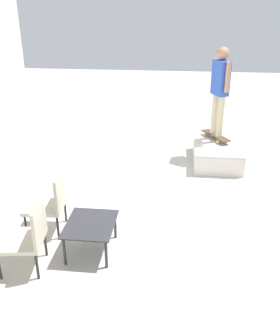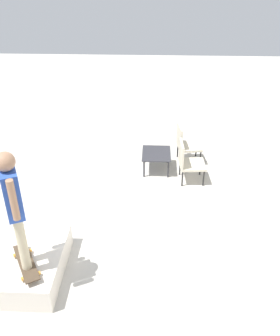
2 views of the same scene
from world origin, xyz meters
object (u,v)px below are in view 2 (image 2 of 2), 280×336
(skateboard_on_ramp, at_px, (26,262))
(coffee_table, at_px, (156,155))
(patio_chair_left, at_px, (185,143))
(skate_ramp_box, at_px, (32,263))
(patio_chair_right, at_px, (188,161))
(person_skater, at_px, (14,202))

(skateboard_on_ramp, height_order, coffee_table, skateboard_on_ramp)
(coffee_table, distance_m, patio_chair_left, 0.77)
(skate_ramp_box, xyz_separation_m, patio_chair_right, (-2.74, 2.48, 0.28))
(skate_ramp_box, bearing_deg, patio_chair_right, 137.81)
(skateboard_on_ramp, bearing_deg, coffee_table, 121.97)
(skateboard_on_ramp, xyz_separation_m, coffee_table, (-3.41, 1.81, -0.11))
(skateboard_on_ramp, relative_size, patio_chair_left, 0.90)
(skate_ramp_box, relative_size, skateboard_on_ramp, 1.81)
(skate_ramp_box, height_order, patio_chair_left, patio_chair_left)
(coffee_table, xyz_separation_m, patio_chair_left, (-0.40, 0.65, 0.11))
(skate_ramp_box, height_order, skateboard_on_ramp, skateboard_on_ramp)
(person_skater, xyz_separation_m, coffee_table, (-3.41, 1.81, -1.14))
(coffee_table, distance_m, patio_chair_right, 0.78)
(coffee_table, xyz_separation_m, patio_chair_right, (0.42, 0.65, 0.11))
(person_skater, relative_size, patio_chair_right, 1.96)
(skateboard_on_ramp, xyz_separation_m, patio_chair_left, (-3.82, 2.46, 0.00))
(skate_ramp_box, bearing_deg, person_skater, 6.19)
(coffee_table, bearing_deg, person_skater, -27.89)
(skateboard_on_ramp, height_order, person_skater, person_skater)
(skate_ramp_box, relative_size, patio_chair_right, 1.64)
(coffee_table, relative_size, patio_chair_left, 0.84)
(patio_chair_right, bearing_deg, skateboard_on_ramp, 137.00)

